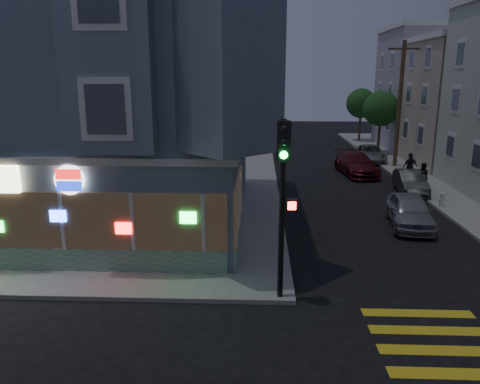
# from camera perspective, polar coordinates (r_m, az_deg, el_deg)

# --- Properties ---
(ground) EXTENTS (120.00, 120.00, 0.00)m
(ground) POSITION_cam_1_polar(r_m,az_deg,el_deg) (12.96, -6.44, -17.43)
(ground) COLOR black
(ground) RESTS_ON ground
(sidewalk_nw) EXTENTS (33.00, 42.00, 0.15)m
(sidewalk_nw) POSITION_cam_1_polar(r_m,az_deg,el_deg) (37.81, -21.64, 2.91)
(sidewalk_nw) COLOR gray
(sidewalk_nw) RESTS_ON ground
(corner_building) EXTENTS (14.60, 14.60, 11.40)m
(corner_building) POSITION_cam_1_polar(r_m,az_deg,el_deg) (23.27, -17.66, 11.13)
(corner_building) COLOR slate
(corner_building) RESTS_ON sidewalk_nw
(row_house_d) EXTENTS (12.00, 8.60, 10.50)m
(row_house_d) POSITION_cam_1_polar(r_m,az_deg,el_deg) (48.28, 24.32, 11.26)
(row_house_d) COLOR gray
(row_house_d) RESTS_ON sidewalk_ne
(utility_pole) EXTENTS (2.20, 0.30, 9.00)m
(utility_pole) POSITION_cam_1_polar(r_m,az_deg,el_deg) (36.41, 18.88, 10.26)
(utility_pole) COLOR #4C3826
(utility_pole) RESTS_ON sidewalk_ne
(street_tree_near) EXTENTS (3.00, 3.00, 5.30)m
(street_tree_near) POSITION_cam_1_polar(r_m,az_deg,el_deg) (42.29, 16.79, 9.67)
(street_tree_near) COLOR #4C3826
(street_tree_near) RESTS_ON sidewalk_ne
(street_tree_far) EXTENTS (3.00, 3.00, 5.30)m
(street_tree_far) POSITION_cam_1_polar(r_m,az_deg,el_deg) (50.07, 14.55, 10.42)
(street_tree_far) COLOR #4C3826
(street_tree_far) RESTS_ON sidewalk_ne
(pedestrian_a) EXTENTS (0.96, 0.82, 1.71)m
(pedestrian_a) POSITION_cam_1_polar(r_m,az_deg,el_deg) (29.08, 21.31, 1.70)
(pedestrian_a) COLOR black
(pedestrian_a) RESTS_ON sidewalk_ne
(pedestrian_b) EXTENTS (1.14, 0.77, 1.79)m
(pedestrian_b) POSITION_cam_1_polar(r_m,az_deg,el_deg) (31.88, 20.01, 2.91)
(pedestrian_b) COLOR black
(pedestrian_b) RESTS_ON sidewalk_ne
(parked_car_a) EXTENTS (2.33, 4.56, 1.49)m
(parked_car_a) POSITION_cam_1_polar(r_m,az_deg,el_deg) (22.68, 19.98, -2.16)
(parked_car_a) COLOR #9E9FA5
(parked_car_a) RESTS_ON ground
(parked_car_b) EXTENTS (1.82, 4.20, 1.34)m
(parked_car_b) POSITION_cam_1_polar(r_m,az_deg,el_deg) (29.06, 20.07, 1.13)
(parked_car_b) COLOR #36393B
(parked_car_b) RESTS_ON ground
(parked_car_c) EXTENTS (2.64, 5.37, 1.50)m
(parked_car_c) POSITION_cam_1_polar(r_m,az_deg,el_deg) (33.44, 14.02, 3.32)
(parked_car_c) COLOR #55131A
(parked_car_c) RESTS_ON ground
(parked_car_d) EXTENTS (2.57, 4.88, 1.31)m
(parked_car_d) POSITION_cam_1_polar(r_m,az_deg,el_deg) (38.91, 15.55, 4.55)
(parked_car_d) COLOR #91979B
(parked_car_d) RESTS_ON ground
(traffic_signal) EXTENTS (0.65, 0.61, 5.41)m
(traffic_signal) POSITION_cam_1_polar(r_m,az_deg,el_deg) (13.42, 5.32, 1.34)
(traffic_signal) COLOR black
(traffic_signal) RESTS_ON sidewalk_nw
(fire_hydrant) EXTENTS (0.46, 0.26, 0.79)m
(fire_hydrant) POSITION_cam_1_polar(r_m,az_deg,el_deg) (26.24, 23.43, -0.75)
(fire_hydrant) COLOR white
(fire_hydrant) RESTS_ON sidewalk_ne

